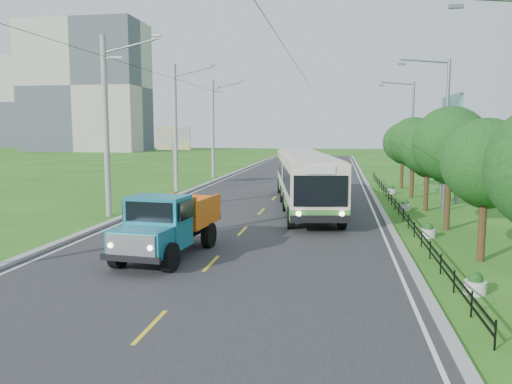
% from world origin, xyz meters
% --- Properties ---
extents(ground, '(240.00, 240.00, 0.00)m').
position_xyz_m(ground, '(0.00, 0.00, 0.00)').
color(ground, '#246117').
rests_on(ground, ground).
extents(road, '(14.00, 120.00, 0.02)m').
position_xyz_m(road, '(0.00, 20.00, 0.01)').
color(road, '#28282B').
rests_on(road, ground).
extents(curb_left, '(0.40, 120.00, 0.15)m').
position_xyz_m(curb_left, '(-7.20, 20.00, 0.07)').
color(curb_left, '#9E9E99').
rests_on(curb_left, ground).
extents(curb_right, '(0.30, 120.00, 0.10)m').
position_xyz_m(curb_right, '(7.15, 20.00, 0.05)').
color(curb_right, '#9E9E99').
rests_on(curb_right, ground).
extents(edge_line_left, '(0.12, 120.00, 0.00)m').
position_xyz_m(edge_line_left, '(-6.65, 20.00, 0.02)').
color(edge_line_left, silver).
rests_on(edge_line_left, road).
extents(edge_line_right, '(0.12, 120.00, 0.00)m').
position_xyz_m(edge_line_right, '(6.65, 20.00, 0.02)').
color(edge_line_right, silver).
rests_on(edge_line_right, road).
extents(centre_dash, '(0.12, 2.20, 0.00)m').
position_xyz_m(centre_dash, '(0.00, 0.00, 0.02)').
color(centre_dash, yellow).
rests_on(centre_dash, road).
extents(railing_right, '(0.04, 40.00, 0.60)m').
position_xyz_m(railing_right, '(8.00, 14.00, 0.30)').
color(railing_right, black).
rests_on(railing_right, ground).
extents(pole_near, '(3.51, 0.32, 10.00)m').
position_xyz_m(pole_near, '(-8.26, 9.00, 5.09)').
color(pole_near, gray).
rests_on(pole_near, ground).
extents(pole_mid, '(3.51, 0.32, 10.00)m').
position_xyz_m(pole_mid, '(-8.26, 21.00, 5.09)').
color(pole_mid, gray).
rests_on(pole_mid, ground).
extents(pole_far, '(3.51, 0.32, 10.00)m').
position_xyz_m(pole_far, '(-8.26, 33.00, 5.09)').
color(pole_far, gray).
rests_on(pole_far, ground).
extents(tree_second, '(3.18, 3.26, 5.30)m').
position_xyz_m(tree_second, '(9.86, 2.14, 3.52)').
color(tree_second, '#382314').
rests_on(tree_second, ground).
extents(tree_third, '(3.60, 3.62, 6.00)m').
position_xyz_m(tree_third, '(9.86, 8.14, 3.99)').
color(tree_third, '#382314').
rests_on(tree_third, ground).
extents(tree_fourth, '(3.24, 3.31, 5.40)m').
position_xyz_m(tree_fourth, '(9.86, 14.14, 3.59)').
color(tree_fourth, '#382314').
rests_on(tree_fourth, ground).
extents(tree_fifth, '(3.48, 3.52, 5.80)m').
position_xyz_m(tree_fifth, '(9.86, 20.14, 3.85)').
color(tree_fifth, '#382314').
rests_on(tree_fifth, ground).
extents(tree_back, '(3.30, 3.36, 5.50)m').
position_xyz_m(tree_back, '(9.86, 26.14, 3.65)').
color(tree_back, '#382314').
rests_on(tree_back, ground).
extents(streetlight_mid, '(3.02, 0.20, 9.07)m').
position_xyz_m(streetlight_mid, '(10.64, 14.00, 4.90)').
color(streetlight_mid, slate).
rests_on(streetlight_mid, ground).
extents(streetlight_far, '(3.02, 0.20, 9.07)m').
position_xyz_m(streetlight_far, '(10.64, 28.00, 4.90)').
color(streetlight_far, slate).
rests_on(streetlight_far, ground).
extents(planter_front, '(0.64, 0.64, 0.67)m').
position_xyz_m(planter_front, '(8.60, -2.00, 0.29)').
color(planter_front, silver).
rests_on(planter_front, ground).
extents(planter_near, '(0.64, 0.64, 0.67)m').
position_xyz_m(planter_near, '(8.60, 6.00, 0.29)').
color(planter_near, silver).
rests_on(planter_near, ground).
extents(planter_mid, '(0.64, 0.64, 0.67)m').
position_xyz_m(planter_mid, '(8.60, 14.00, 0.29)').
color(planter_mid, silver).
rests_on(planter_mid, ground).
extents(planter_far, '(0.64, 0.64, 0.67)m').
position_xyz_m(planter_far, '(8.60, 22.00, 0.29)').
color(planter_far, silver).
rests_on(planter_far, ground).
extents(billboard_left, '(3.00, 0.20, 5.20)m').
position_xyz_m(billboard_left, '(-9.50, 24.00, 3.87)').
color(billboard_left, slate).
rests_on(billboard_left, ground).
extents(billboard_right, '(0.24, 6.00, 7.30)m').
position_xyz_m(billboard_right, '(12.30, 20.00, 5.34)').
color(billboard_right, slate).
rests_on(billboard_right, ground).
extents(apartment_near, '(28.00, 14.00, 30.00)m').
position_xyz_m(apartment_near, '(-55.00, 95.00, 15.00)').
color(apartment_near, '#B7B2A3').
rests_on(apartment_near, ground).
extents(apartment_far, '(24.00, 14.00, 26.00)m').
position_xyz_m(apartment_far, '(-80.00, 120.00, 13.00)').
color(apartment_far, '#B7B2A3').
rests_on(apartment_far, ground).
extents(bus, '(5.37, 17.45, 3.33)m').
position_xyz_m(bus, '(2.42, 14.16, 2.00)').
color(bus, '#3E8234').
rests_on(bus, ground).
extents(dump_truck, '(2.79, 6.03, 2.45)m').
position_xyz_m(dump_truck, '(-1.91, 0.83, 1.39)').
color(dump_truck, '#156E83').
rests_on(dump_truck, ground).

